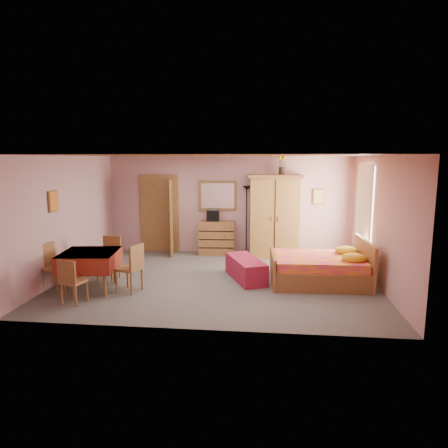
# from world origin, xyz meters

# --- Properties ---
(floor) EXTENTS (6.50, 6.50, 0.00)m
(floor) POSITION_xyz_m (0.00, 0.00, 0.00)
(floor) COLOR #68625B
(floor) RESTS_ON ground
(ceiling) EXTENTS (6.50, 6.50, 0.00)m
(ceiling) POSITION_xyz_m (0.00, 0.00, 2.60)
(ceiling) COLOR brown
(ceiling) RESTS_ON wall_back
(wall_back) EXTENTS (6.50, 0.10, 2.60)m
(wall_back) POSITION_xyz_m (0.00, 2.50, 1.30)
(wall_back) COLOR tan
(wall_back) RESTS_ON floor
(wall_front) EXTENTS (6.50, 0.10, 2.60)m
(wall_front) POSITION_xyz_m (0.00, -2.50, 1.30)
(wall_front) COLOR tan
(wall_front) RESTS_ON floor
(wall_left) EXTENTS (0.10, 5.00, 2.60)m
(wall_left) POSITION_xyz_m (-3.25, 0.00, 1.30)
(wall_left) COLOR tan
(wall_left) RESTS_ON floor
(wall_right) EXTENTS (0.10, 5.00, 2.60)m
(wall_right) POSITION_xyz_m (3.25, 0.00, 1.30)
(wall_right) COLOR tan
(wall_right) RESTS_ON floor
(doorway) EXTENTS (1.06, 0.12, 2.15)m
(doorway) POSITION_xyz_m (-1.90, 2.47, 1.02)
(doorway) COLOR #9E6B35
(doorway) RESTS_ON floor
(window) EXTENTS (0.08, 1.40, 1.95)m
(window) POSITION_xyz_m (3.21, 1.20, 1.45)
(window) COLOR white
(window) RESTS_ON wall_right
(picture_left) EXTENTS (0.04, 0.32, 0.42)m
(picture_left) POSITION_xyz_m (-3.22, -0.60, 1.70)
(picture_left) COLOR orange
(picture_left) RESTS_ON wall_left
(picture_back) EXTENTS (0.30, 0.04, 0.40)m
(picture_back) POSITION_xyz_m (2.35, 2.47, 1.55)
(picture_back) COLOR #D8BF59
(picture_back) RESTS_ON wall_back
(chest_of_drawers) EXTENTS (0.97, 0.52, 0.89)m
(chest_of_drawers) POSITION_xyz_m (-0.30, 2.28, 0.45)
(chest_of_drawers) COLOR brown
(chest_of_drawers) RESTS_ON floor
(wall_mirror) EXTENTS (1.03, 0.09, 0.81)m
(wall_mirror) POSITION_xyz_m (-0.30, 2.49, 1.55)
(wall_mirror) COLOR white
(wall_mirror) RESTS_ON wall_back
(stereo) EXTENTS (0.33, 0.24, 0.29)m
(stereo) POSITION_xyz_m (-0.41, 2.29, 1.04)
(stereo) COLOR black
(stereo) RESTS_ON chest_of_drawers
(floor_lamp) EXTENTS (0.29, 0.29, 1.83)m
(floor_lamp) POSITION_xyz_m (0.48, 2.37, 0.92)
(floor_lamp) COLOR black
(floor_lamp) RESTS_ON floor
(wardrobe) EXTENTS (1.40, 0.79, 2.13)m
(wardrobe) POSITION_xyz_m (1.20, 2.18, 1.07)
(wardrobe) COLOR #AF7C3B
(wardrobe) RESTS_ON floor
(sunflower_vase) EXTENTS (0.22, 0.22, 0.52)m
(sunflower_vase) POSITION_xyz_m (1.37, 2.28, 2.39)
(sunflower_vase) COLOR yellow
(sunflower_vase) RESTS_ON wardrobe
(bed) EXTENTS (2.00, 1.60, 0.90)m
(bed) POSITION_xyz_m (2.08, 0.06, 0.45)
(bed) COLOR #E2166E
(bed) RESTS_ON floor
(bench) EXTENTS (0.98, 1.44, 0.45)m
(bench) POSITION_xyz_m (0.58, 0.10, 0.23)
(bench) COLOR maroon
(bench) RESTS_ON floor
(dining_table) EXTENTS (1.16, 1.16, 0.76)m
(dining_table) POSITION_xyz_m (-2.39, -0.90, 0.38)
(dining_table) COLOR maroon
(dining_table) RESTS_ON floor
(chair_south) EXTENTS (0.45, 0.45, 0.82)m
(chair_south) POSITION_xyz_m (-2.36, -1.63, 0.41)
(chair_south) COLOR #9F6536
(chair_south) RESTS_ON floor
(chair_north) EXTENTS (0.46, 0.46, 0.90)m
(chair_north) POSITION_xyz_m (-2.31, -0.19, 0.45)
(chair_north) COLOR olive
(chair_north) RESTS_ON floor
(chair_west) EXTENTS (0.51, 0.51, 0.92)m
(chair_west) POSITION_xyz_m (-3.06, -0.98, 0.46)
(chair_west) COLOR #9B6834
(chair_west) RESTS_ON floor
(chair_east) EXTENTS (0.53, 0.53, 0.93)m
(chair_east) POSITION_xyz_m (-1.61, -0.91, 0.47)
(chair_east) COLOR #935F31
(chair_east) RESTS_ON floor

